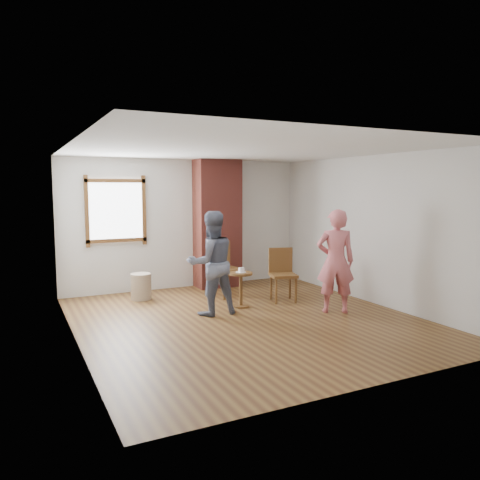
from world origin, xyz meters
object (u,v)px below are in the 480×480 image
Objects in this scene: dining_chair_left at (224,266)px; person_pink at (335,261)px; stoneware_crock at (141,286)px; side_table at (241,284)px; man at (211,263)px; dining_chair_right at (282,271)px.

dining_chair_left is 2.21m from person_pink.
stoneware_crock is at bearing 152.28° from dining_chair_left.
dining_chair_left is at bearing 85.02° from side_table.
man is at bearing -135.01° from dining_chair_left.
dining_chair_left is 1.13m from dining_chair_right.
person_pink reaches higher than man.
person_pink reaches higher than dining_chair_right.
dining_chair_right is at bearing -169.44° from man.
man is (-0.63, -0.20, 0.43)m from side_table.
stoneware_crock is at bearing -63.30° from man.
person_pink reaches higher than dining_chair_left.
man is at bearing 5.81° from person_pink.
side_table is at bearing -10.03° from person_pink.
stoneware_crock is 3.53m from person_pink.
side_table is at bearing -42.91° from stoneware_crock.
stoneware_crock is at bearing 167.73° from dining_chair_right.
side_table is 1.64m from person_pink.
dining_chair_left is 1.71× the size of side_table.
stoneware_crock is 0.46× the size of dining_chair_left.
dining_chair_left is 1.32m from man.
dining_chair_left is 0.61× the size of person_pink.
dining_chair_left is 0.91m from side_table.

